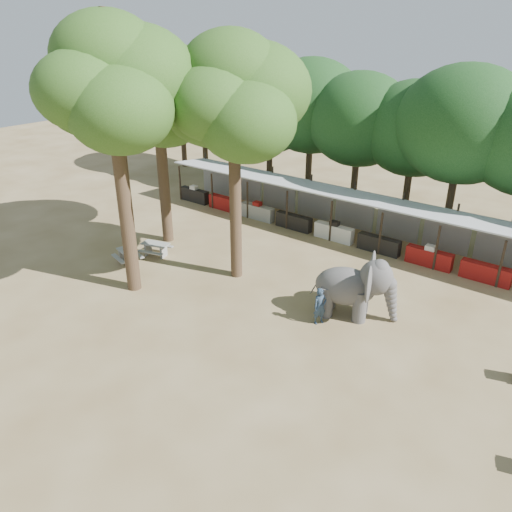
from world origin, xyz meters
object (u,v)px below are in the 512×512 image
Objects in this scene: yard_tree_back at (234,97)px; elephant at (356,287)px; picnic_table_near at (128,255)px; yard_tree_center at (113,85)px; yard_tree_left at (158,92)px; picnic_table_far at (156,248)px; handler at (320,306)px.

yard_tree_back reaches higher than elephant.
elephant is 2.22× the size of picnic_table_near.
yard_tree_center is at bearing -126.86° from yard_tree_back.
yard_tree_center is at bearing -59.04° from yard_tree_left.
elephant is (12.52, -0.99, -6.82)m from yard_tree_left.
yard_tree_center is (3.00, -5.00, 1.01)m from yard_tree_left.
yard_tree_back is 6.43× the size of picnic_table_far.
yard_tree_center reaches higher than picnic_table_far.
yard_tree_back is at bearing 41.79° from picnic_table_near.
handler is 10.48m from picnic_table_far.
yard_tree_center reaches higher than picnic_table_near.
yard_tree_back is (3.00, 4.00, -0.67)m from yard_tree_center.
picnic_table_far is (-1.78, 2.90, -8.73)m from yard_tree_center.
handler is at bearing -11.79° from yard_tree_left.
elephant is 12.12m from picnic_table_near.
yard_tree_left is 14.04m from handler.
yard_tree_back is at bearing -9.46° from yard_tree_left.
yard_tree_center is 5.04m from yard_tree_back.
yard_tree_center is 12.96m from elephant.
yard_tree_back is 9.68m from elephant.
yard_tree_back is 9.70m from handler.
yard_tree_center is 12.35m from handler.
yard_tree_left is 6.80× the size of handler.
yard_tree_back is 6.77× the size of picnic_table_near.
yard_tree_left reaches higher than elephant.
picnic_table_near is 1.59m from picnic_table_far.
yard_tree_left is 6.09m from yard_tree_back.
elephant is 1.77m from handler.
yard_tree_left is at bearing 155.47° from elephant.
picnic_table_far is at bearing 87.53° from picnic_table_near.
yard_tree_left is at bearing 120.96° from yard_tree_center.
yard_tree_center reaches higher than yard_tree_back.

